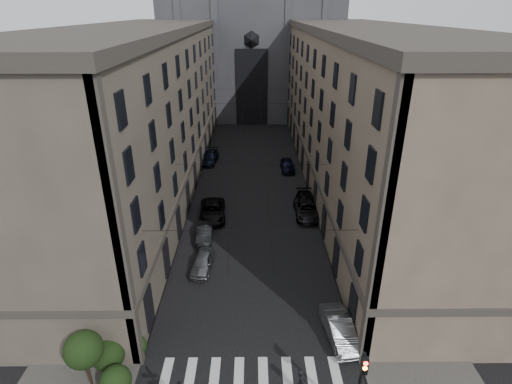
{
  "coord_description": "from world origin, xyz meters",
  "views": [
    {
      "loc": [
        0.16,
        -12.4,
        20.54
      ],
      "look_at": [
        0.38,
        13.97,
        8.41
      ],
      "focal_mm": 28.0,
      "sensor_mm": 36.0,
      "label": 1
    }
  ],
  "objects_px": {
    "car_right_far": "(287,165)",
    "car_right_near": "(340,329)",
    "pedestrian": "(301,383)",
    "gothic_tower": "(252,24)",
    "car_left_near": "(203,262)",
    "traffic_light_right": "(361,382)",
    "car_left_midfar": "(212,211)",
    "car_left_midnear": "(205,233)",
    "car_right_midfar": "(307,203)",
    "car_right_midnear": "(307,210)",
    "car_left_far": "(209,157)"
  },
  "relations": [
    {
      "from": "car_left_midfar",
      "to": "car_left_midnear",
      "type": "bearing_deg",
      "value": -98.83
    },
    {
      "from": "traffic_light_right",
      "to": "pedestrian",
      "type": "distance_m",
      "value": 4.02
    },
    {
      "from": "car_right_midfar",
      "to": "car_right_far",
      "type": "distance_m",
      "value": 11.97
    },
    {
      "from": "car_left_near",
      "to": "car_left_far",
      "type": "height_order",
      "value": "car_left_far"
    },
    {
      "from": "car_left_midnear",
      "to": "car_left_far",
      "type": "distance_m",
      "value": 21.65
    },
    {
      "from": "car_left_midfar",
      "to": "car_right_midnear",
      "type": "distance_m",
      "value": 10.19
    },
    {
      "from": "car_left_midnear",
      "to": "car_right_midfar",
      "type": "bearing_deg",
      "value": 27.33
    },
    {
      "from": "car_right_midnear",
      "to": "car_right_midfar",
      "type": "height_order",
      "value": "car_right_midfar"
    },
    {
      "from": "traffic_light_right",
      "to": "car_right_near",
      "type": "xyz_separation_m",
      "value": [
        0.41,
        6.35,
        -2.52
      ]
    },
    {
      "from": "car_right_midnear",
      "to": "car_right_midfar",
      "type": "distance_m",
      "value": 1.59
    },
    {
      "from": "car_left_midnear",
      "to": "car_left_near",
      "type": "bearing_deg",
      "value": -88.74
    },
    {
      "from": "car_left_midfar",
      "to": "pedestrian",
      "type": "height_order",
      "value": "pedestrian"
    },
    {
      "from": "car_left_far",
      "to": "pedestrian",
      "type": "height_order",
      "value": "pedestrian"
    },
    {
      "from": "traffic_light_right",
      "to": "car_left_near",
      "type": "relative_size",
      "value": 1.27
    },
    {
      "from": "car_right_near",
      "to": "traffic_light_right",
      "type": "bearing_deg",
      "value": -101.36
    },
    {
      "from": "car_left_midfar",
      "to": "car_right_near",
      "type": "height_order",
      "value": "car_left_midfar"
    },
    {
      "from": "car_right_near",
      "to": "car_right_midnear",
      "type": "xyz_separation_m",
      "value": [
        -0.03,
        17.7,
        -0.01
      ]
    },
    {
      "from": "car_right_near",
      "to": "car_right_midnear",
      "type": "height_order",
      "value": "car_right_near"
    },
    {
      "from": "car_right_near",
      "to": "gothic_tower",
      "type": "bearing_deg",
      "value": 87.54
    },
    {
      "from": "pedestrian",
      "to": "car_right_midnear",
      "type": "bearing_deg",
      "value": -18.06
    },
    {
      "from": "traffic_light_right",
      "to": "car_left_near",
      "type": "distance_m",
      "value": 17.55
    },
    {
      "from": "car_left_midfar",
      "to": "car_right_far",
      "type": "distance_m",
      "value": 16.55
    },
    {
      "from": "traffic_light_right",
      "to": "car_right_midfar",
      "type": "height_order",
      "value": "traffic_light_right"
    },
    {
      "from": "car_left_midfar",
      "to": "gothic_tower",
      "type": "bearing_deg",
      "value": 81.07
    },
    {
      "from": "car_right_near",
      "to": "car_right_midnear",
      "type": "relative_size",
      "value": 0.85
    },
    {
      "from": "gothic_tower",
      "to": "pedestrian",
      "type": "height_order",
      "value": "gothic_tower"
    },
    {
      "from": "gothic_tower",
      "to": "car_right_midnear",
      "type": "distance_m",
      "value": 52.22
    },
    {
      "from": "car_left_near",
      "to": "pedestrian",
      "type": "relative_size",
      "value": 2.04
    },
    {
      "from": "car_right_near",
      "to": "pedestrian",
      "type": "relative_size",
      "value": 2.33
    },
    {
      "from": "traffic_light_right",
      "to": "car_right_far",
      "type": "relative_size",
      "value": 1.15
    },
    {
      "from": "car_left_near",
      "to": "car_left_midnear",
      "type": "height_order",
      "value": "car_left_near"
    },
    {
      "from": "car_left_far",
      "to": "pedestrian",
      "type": "distance_m",
      "value": 40.07
    },
    {
      "from": "car_right_midfar",
      "to": "car_right_far",
      "type": "relative_size",
      "value": 1.19
    },
    {
      "from": "car_right_far",
      "to": "car_right_near",
      "type": "bearing_deg",
      "value": -88.74
    },
    {
      "from": "traffic_light_right",
      "to": "pedestrian",
      "type": "height_order",
      "value": "traffic_light_right"
    },
    {
      "from": "car_right_midnear",
      "to": "car_left_midfar",
      "type": "bearing_deg",
      "value": -178.23
    },
    {
      "from": "car_right_far",
      "to": "traffic_light_right",
      "type": "bearing_deg",
      "value": -89.7
    },
    {
      "from": "car_left_near",
      "to": "car_right_far",
      "type": "relative_size",
      "value": 0.91
    },
    {
      "from": "car_right_midfar",
      "to": "car_left_near",
      "type": "bearing_deg",
      "value": -133.96
    },
    {
      "from": "gothic_tower",
      "to": "car_right_far",
      "type": "relative_size",
      "value": 12.78
    },
    {
      "from": "gothic_tower",
      "to": "pedestrian",
      "type": "bearing_deg",
      "value": -87.68
    },
    {
      "from": "gothic_tower",
      "to": "car_left_midfar",
      "type": "xyz_separation_m",
      "value": [
        -4.2,
        -49.28,
        -16.99
      ]
    },
    {
      "from": "traffic_light_right",
      "to": "car_right_far",
      "type": "xyz_separation_m",
      "value": [
        -0.63,
        37.53,
        -2.52
      ]
    },
    {
      "from": "car_left_far",
      "to": "car_right_far",
      "type": "height_order",
      "value": "car_left_far"
    },
    {
      "from": "car_right_near",
      "to": "pedestrian",
      "type": "xyz_separation_m",
      "value": [
        -3.13,
        -4.45,
        0.23
      ]
    },
    {
      "from": "car_left_far",
      "to": "gothic_tower",
      "type": "bearing_deg",
      "value": 84.05
    },
    {
      "from": "traffic_light_right",
      "to": "car_right_midnear",
      "type": "relative_size",
      "value": 0.95
    },
    {
      "from": "car_right_far",
      "to": "pedestrian",
      "type": "height_order",
      "value": "pedestrian"
    },
    {
      "from": "traffic_light_right",
      "to": "car_left_midnear",
      "type": "distance_m",
      "value": 21.99
    },
    {
      "from": "car_left_near",
      "to": "car_right_midnear",
      "type": "height_order",
      "value": "car_right_midnear"
    }
  ]
}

